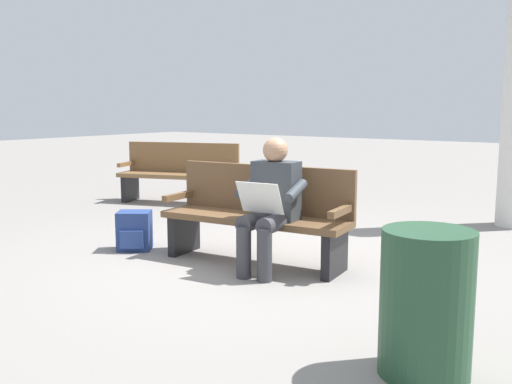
{
  "coord_description": "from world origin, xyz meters",
  "views": [
    {
      "loc": [
        -3.03,
        4.24,
        1.45
      ],
      "look_at": [
        -0.13,
        0.15,
        0.7
      ],
      "focal_mm": 40.39,
      "sensor_mm": 36.0,
      "label": 1
    }
  ],
  "objects_px": {
    "backpack": "(134,231)",
    "bench_far": "(179,172)",
    "bench_near": "(258,213)",
    "trash_bin": "(426,303)",
    "person_seated": "(270,201)"
  },
  "relations": [
    {
      "from": "backpack",
      "to": "person_seated",
      "type": "bearing_deg",
      "value": -174.23
    },
    {
      "from": "bench_far",
      "to": "person_seated",
      "type": "bearing_deg",
      "value": 125.51
    },
    {
      "from": "bench_far",
      "to": "trash_bin",
      "type": "xyz_separation_m",
      "value": [
        -4.97,
        3.43,
        -0.06
      ]
    },
    {
      "from": "trash_bin",
      "to": "bench_near",
      "type": "bearing_deg",
      "value": -33.38
    },
    {
      "from": "bench_far",
      "to": "trash_bin",
      "type": "bearing_deg",
      "value": 126.44
    },
    {
      "from": "backpack",
      "to": "bench_far",
      "type": "height_order",
      "value": "bench_far"
    },
    {
      "from": "person_seated",
      "to": "bench_far",
      "type": "relative_size",
      "value": 0.63
    },
    {
      "from": "person_seated",
      "to": "bench_far",
      "type": "distance_m",
      "value": 3.91
    },
    {
      "from": "person_seated",
      "to": "bench_far",
      "type": "bearing_deg",
      "value": -41.5
    },
    {
      "from": "backpack",
      "to": "bench_far",
      "type": "relative_size",
      "value": 0.22
    },
    {
      "from": "backpack",
      "to": "trash_bin",
      "type": "xyz_separation_m",
      "value": [
        -3.34,
        1.0,
        0.21
      ]
    },
    {
      "from": "backpack",
      "to": "trash_bin",
      "type": "relative_size",
      "value": 0.52
    },
    {
      "from": "backpack",
      "to": "bench_far",
      "type": "bearing_deg",
      "value": -56.17
    },
    {
      "from": "backpack",
      "to": "trash_bin",
      "type": "bearing_deg",
      "value": 163.36
    },
    {
      "from": "bench_near",
      "to": "bench_far",
      "type": "distance_m",
      "value": 3.56
    }
  ]
}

